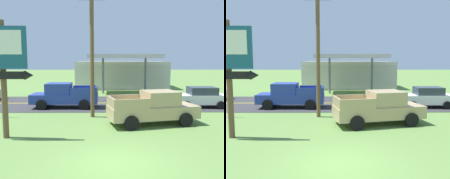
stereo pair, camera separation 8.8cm
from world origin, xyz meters
TOP-DOWN VIEW (x-y plane):
  - ground_plane at (0.00, 0.00)m, footprint 180.00×180.00m
  - road_asphalt at (0.00, 13.00)m, footprint 140.00×8.00m
  - road_centre_line at (0.00, 13.00)m, footprint 126.00×0.20m
  - motel_sign at (-5.16, 3.07)m, footprint 2.68×0.54m
  - utility_pole at (-1.30, 7.67)m, footprint 1.88×0.26m
  - gas_station at (1.54, 25.24)m, footprint 12.00×11.50m
  - pickup_tan_parked_on_lawn at (2.42, 5.76)m, footprint 5.50×3.07m
  - pickup_blue_on_road at (-3.77, 11.00)m, footprint 5.20×2.24m
  - car_white_mid_lane at (7.11, 11.00)m, footprint 4.20×2.00m

SIDE VIEW (x-z plane):
  - ground_plane at x=0.00m, z-range 0.00..0.00m
  - road_asphalt at x=0.00m, z-range 0.00..0.02m
  - road_centre_line at x=0.00m, z-range 0.02..0.03m
  - car_white_mid_lane at x=7.11m, z-range 0.01..1.65m
  - pickup_tan_parked_on_lawn at x=2.42m, z-range -0.02..1.94m
  - pickup_blue_on_road at x=-3.77m, z-range -0.02..1.94m
  - gas_station at x=1.54m, z-range -0.26..4.14m
  - motel_sign at x=-5.16m, z-range 0.92..6.54m
  - utility_pole at x=-1.30m, z-range 0.30..9.21m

